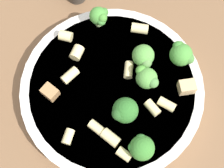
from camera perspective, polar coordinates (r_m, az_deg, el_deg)
name	(u,v)px	position (r m, az deg, el deg)	size (l,w,h in m)	color
ground_plane	(112,93)	(0.52, 0.00, -1.64)	(2.00, 2.00, 0.00)	brown
pasta_bowl	(112,89)	(0.50, 0.00, -0.94)	(0.29, 0.29, 0.03)	silver
broccoli_floret_0	(125,111)	(0.45, 2.37, -4.91)	(0.04, 0.04, 0.04)	#9EC175
broccoli_floret_1	(181,54)	(0.50, 12.56, 5.34)	(0.04, 0.04, 0.04)	#84AD60
broccoli_floret_2	(141,147)	(0.44, 5.41, -11.44)	(0.04, 0.04, 0.04)	#84AD60
broccoli_floret_3	(147,78)	(0.47, 6.37, 1.10)	(0.03, 0.04, 0.04)	#93B766
broccoli_floret_4	(143,57)	(0.49, 5.72, 4.99)	(0.03, 0.04, 0.04)	#84AD60
broccoli_floret_5	(99,16)	(0.52, -2.32, 12.24)	(0.03, 0.03, 0.04)	#9EC175
rigatoni_0	(140,28)	(0.53, 5.10, 10.08)	(0.02, 0.02, 0.03)	beige
rigatoni_1	(129,70)	(0.49, 3.05, 2.58)	(0.01, 0.01, 0.03)	beige
rigatoni_2	(111,138)	(0.46, -0.25, -9.80)	(0.02, 0.02, 0.03)	beige
rigatoni_3	(167,104)	(0.48, 9.96, -3.68)	(0.01, 0.01, 0.03)	beige
rigatoni_4	(152,108)	(0.47, 7.41, -4.33)	(0.01, 0.01, 0.03)	beige
rigatoni_5	(98,129)	(0.46, -2.62, -8.15)	(0.01, 0.01, 0.03)	beige
rigatoni_6	(124,154)	(0.46, 2.26, -12.70)	(0.01, 0.01, 0.02)	beige
rigatoni_7	(70,75)	(0.49, -7.69, 1.58)	(0.01, 0.01, 0.03)	beige
rigatoni_8	(77,53)	(0.51, -6.44, 5.73)	(0.02, 0.02, 0.02)	beige
rigatoni_9	(69,137)	(0.46, -7.95, -9.55)	(0.01, 0.01, 0.02)	beige
rigatoni_10	(66,36)	(0.52, -8.45, 8.67)	(0.02, 0.02, 0.02)	beige
chicken_chunk_0	(50,92)	(0.49, -11.27, -1.45)	(0.02, 0.02, 0.02)	#A87A4C
chicken_chunk_1	(187,87)	(0.49, 13.52, -0.53)	(0.02, 0.02, 0.02)	tan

